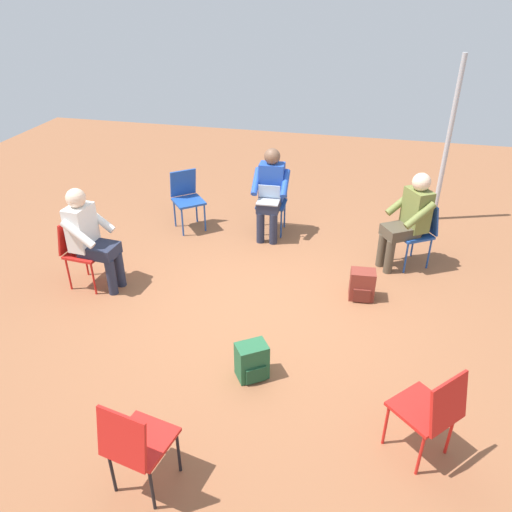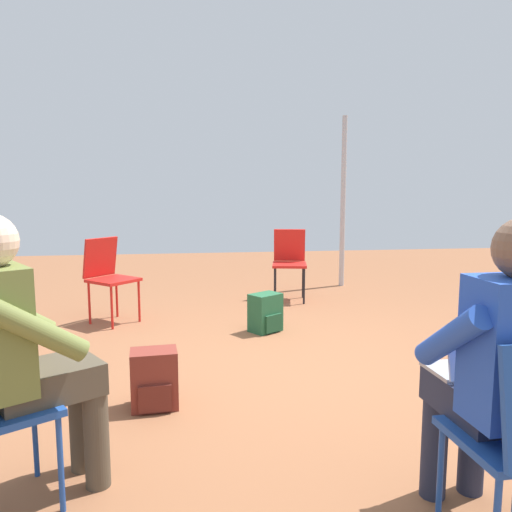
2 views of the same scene
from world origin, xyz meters
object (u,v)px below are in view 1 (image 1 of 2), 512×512
(person_in_olive, at_px, (409,216))
(backpack_near_laptop_user, at_px, (362,286))
(chair_north, at_px, (80,247))
(person_in_white, at_px, (90,234))
(person_with_laptop, at_px, (271,189))
(chair_east, at_px, (272,198))
(chair_southeast, at_px, (418,229))
(chair_northeast, at_px, (187,196))
(backpack_by_empty_chair, at_px, (252,363))
(chair_southwest, at_px, (432,409))
(chair_west, at_px, (135,442))

(person_in_olive, bearing_deg, backpack_near_laptop_user, 119.00)
(chair_north, height_order, person_in_white, person_in_white)
(person_with_laptop, height_order, person_in_white, same)
(chair_east, height_order, chair_north, same)
(chair_north, bearing_deg, person_with_laptop, 137.95)
(person_in_olive, relative_size, backpack_near_laptop_user, 3.44)
(chair_southeast, height_order, person_in_white, person_in_white)
(chair_northeast, height_order, backpack_by_empty_chair, chair_northeast)
(person_in_olive, xyz_separation_m, backpack_by_empty_chair, (-2.41, 1.40, -0.54))
(chair_southwest, bearing_deg, backpack_by_empty_chair, 112.60)
(chair_southwest, distance_m, chair_west, 2.15)
(chair_northeast, relative_size, chair_north, 1.00)
(chair_southwest, xyz_separation_m, chair_west, (-0.77, 2.00, 0.00))
(chair_southeast, distance_m, person_in_white, 3.98)
(chair_west, bearing_deg, chair_north, 138.25)
(chair_east, distance_m, person_in_white, 2.62)
(chair_north, relative_size, person_in_white, 0.69)
(person_in_white, bearing_deg, chair_west, 39.54)
(backpack_by_empty_chair, bearing_deg, chair_east, 8.10)
(chair_east, bearing_deg, chair_west, 87.06)
(backpack_near_laptop_user, bearing_deg, person_with_laptop, 45.47)
(chair_east, distance_m, person_in_olive, 1.95)
(chair_southwest, distance_m, chair_north, 4.17)
(chair_east, xyz_separation_m, backpack_by_empty_chair, (-3.04, -0.43, -0.34))
(chair_east, xyz_separation_m, chair_southwest, (-3.60, -1.93, 0.00))
(backpack_by_empty_chair, bearing_deg, chair_northeast, 30.19)
(chair_southeast, relative_size, person_with_laptop, 0.69)
(chair_west, bearing_deg, chair_southeast, 73.02)
(chair_southwest, distance_m, person_in_white, 4.02)
(chair_east, bearing_deg, chair_southeast, 162.51)
(person_in_olive, bearing_deg, person_in_white, 77.96)
(chair_northeast, xyz_separation_m, person_with_laptop, (0.04, -1.22, 0.20))
(chair_west, bearing_deg, chair_east, 100.28)
(chair_west, distance_m, person_in_olive, 4.20)
(chair_east, distance_m, chair_north, 2.72)
(chair_west, bearing_deg, chair_southwest, 32.31)
(chair_southwest, distance_m, person_with_laptop, 3.94)
(chair_southeast, xyz_separation_m, chair_southwest, (-3.05, 0.04, 0.00))
(backpack_near_laptop_user, distance_m, backpack_by_empty_chair, 1.80)
(chair_southeast, relative_size, chair_southwest, 1.00)
(person_with_laptop, bearing_deg, chair_east, -90.00)
(chair_east, xyz_separation_m, person_with_laptop, (-0.17, -0.01, 0.20))
(chair_east, relative_size, chair_north, 1.00)
(chair_southwest, height_order, person_with_laptop, person_with_laptop)
(chair_east, height_order, person_in_white, person_in_white)
(person_in_olive, bearing_deg, chair_southwest, 149.48)
(chair_east, xyz_separation_m, chair_west, (-4.37, 0.07, 0.00))
(backpack_near_laptop_user, bearing_deg, backpack_by_empty_chair, 148.81)
(chair_southwest, bearing_deg, chair_west, 153.93)
(chair_southwest, distance_m, person_in_olive, 2.97)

